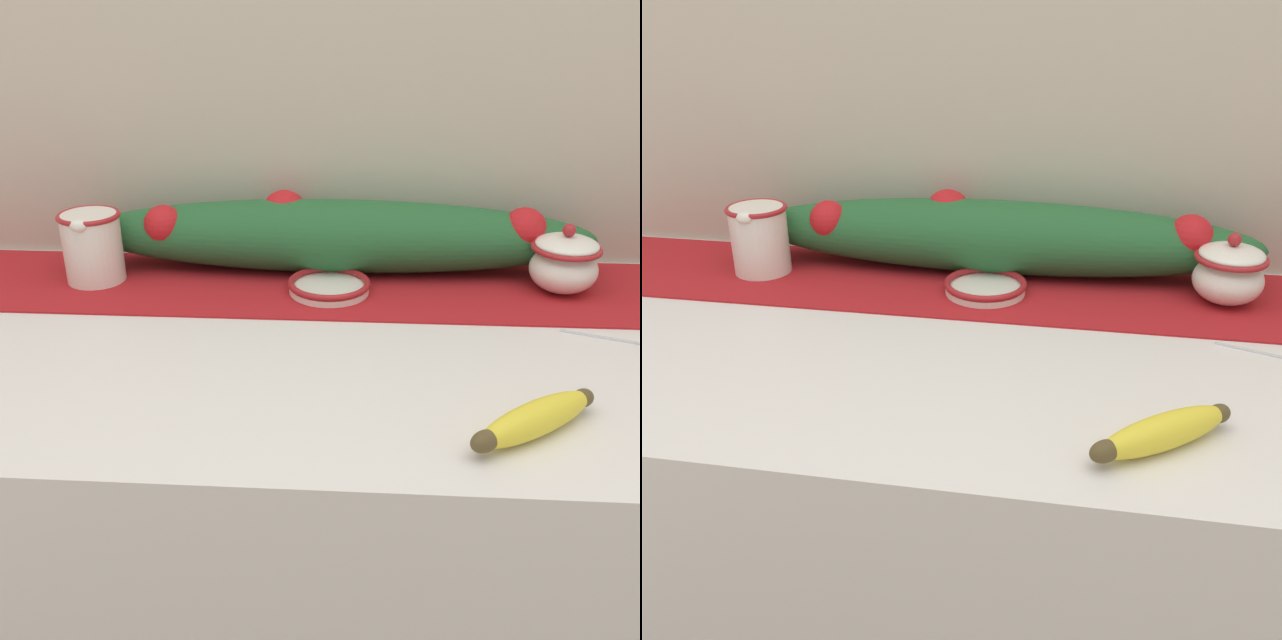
{
  "view_description": "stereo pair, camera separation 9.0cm",
  "coord_description": "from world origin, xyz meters",
  "views": [
    {
      "loc": [
        0.04,
        -0.86,
        1.32
      ],
      "look_at": [
        -0.01,
        -0.05,
        0.94
      ],
      "focal_mm": 40.0,
      "sensor_mm": 36.0,
      "label": 1
    },
    {
      "loc": [
        0.13,
        -0.85,
        1.32
      ],
      "look_at": [
        -0.01,
        -0.05,
        0.94
      ],
      "focal_mm": 40.0,
      "sensor_mm": 36.0,
      "label": 2
    }
  ],
  "objects": [
    {
      "name": "small_dish",
      "position": [
        -0.01,
        0.15,
        0.9
      ],
      "size": [
        0.13,
        0.13,
        0.02
      ],
      "color": "white",
      "rests_on": "countertop"
    },
    {
      "name": "poinsettia_garland",
      "position": [
        0.0,
        0.25,
        0.95
      ],
      "size": [
        0.84,
        0.13,
        0.13
      ],
      "color": "#235B2D",
      "rests_on": "countertop"
    },
    {
      "name": "back_wall",
      "position": [
        0.0,
        0.34,
        1.2
      ],
      "size": [
        2.36,
        0.04,
        2.4
      ],
      "primitive_type": "cube",
      "color": "#B7AD99",
      "rests_on": "ground_plane"
    },
    {
      "name": "cream_pitcher",
      "position": [
        -0.38,
        0.18,
        0.95
      ],
      "size": [
        0.1,
        0.12,
        0.11
      ],
      "color": "white",
      "rests_on": "countertop"
    },
    {
      "name": "sugar_bowl",
      "position": [
        0.35,
        0.18,
        0.94
      ],
      "size": [
        0.11,
        0.11,
        0.11
      ],
      "color": "white",
      "rests_on": "countertop"
    },
    {
      "name": "table_runner",
      "position": [
        0.0,
        0.18,
        0.89
      ],
      "size": [
        1.44,
        0.25,
        0.0
      ],
      "primitive_type": "cube",
      "color": "#A8191E",
      "rests_on": "countertop"
    },
    {
      "name": "banana",
      "position": [
        0.23,
        -0.21,
        0.91
      ],
      "size": [
        0.16,
        0.13,
        0.04
      ],
      "rotation": [
        0.0,
        0.0,
        0.64
      ],
      "color": "yellow",
      "rests_on": "countertop"
    },
    {
      "name": "countertop",
      "position": [
        0.0,
        0.0,
        0.44
      ],
      "size": [
        1.56,
        0.64,
        0.89
      ],
      "primitive_type": "cube",
      "color": "silver",
      "rests_on": "ground_plane"
    }
  ]
}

